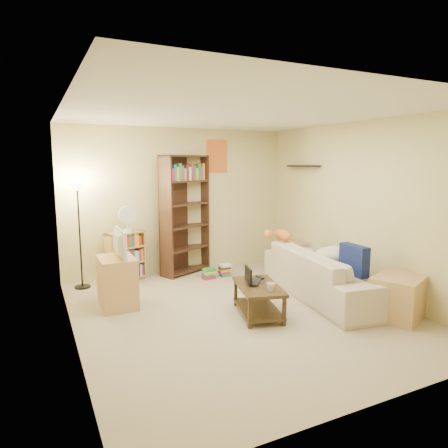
{
  "coord_description": "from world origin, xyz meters",
  "views": [
    {
      "loc": [
        -2.33,
        -4.35,
        1.9
      ],
      "look_at": [
        0.09,
        0.65,
        1.05
      ],
      "focal_mm": 32.0,
      "sensor_mm": 36.0,
      "label": 1
    }
  ],
  "objects_px": {
    "coffee_table": "(258,296)",
    "end_cabinet": "(398,297)",
    "television": "(116,244)",
    "laptop": "(258,282)",
    "tabby_cat": "(280,235)",
    "tall_bookshelf": "(185,212)",
    "sofa": "(325,273)",
    "side_table": "(289,257)",
    "mug": "(271,287)",
    "tv_stand": "(117,282)",
    "floor_lamp": "(78,205)",
    "desk_fan": "(127,218)",
    "short_bookshelf": "(126,256)"
  },
  "relations": [
    {
      "from": "desk_fan",
      "to": "laptop",
      "type": "bearing_deg",
      "value": -61.77
    },
    {
      "from": "tv_stand",
      "to": "mug",
      "type": "bearing_deg",
      "value": -40.5
    },
    {
      "from": "sofa",
      "to": "tall_bookshelf",
      "type": "bearing_deg",
      "value": 41.9
    },
    {
      "from": "television",
      "to": "tv_stand",
      "type": "bearing_deg",
      "value": 0.0
    },
    {
      "from": "end_cabinet",
      "to": "coffee_table",
      "type": "bearing_deg",
      "value": 150.81
    },
    {
      "from": "floor_lamp",
      "to": "television",
      "type": "bearing_deg",
      "value": -72.57
    },
    {
      "from": "coffee_table",
      "to": "floor_lamp",
      "type": "bearing_deg",
      "value": 146.24
    },
    {
      "from": "television",
      "to": "laptop",
      "type": "bearing_deg",
      "value": -122.49
    },
    {
      "from": "tabby_cat",
      "to": "desk_fan",
      "type": "bearing_deg",
      "value": 153.64
    },
    {
      "from": "sofa",
      "to": "tabby_cat",
      "type": "bearing_deg",
      "value": 18.61
    },
    {
      "from": "tv_stand",
      "to": "television",
      "type": "bearing_deg",
      "value": 0.0
    },
    {
      "from": "tv_stand",
      "to": "laptop",
      "type": "bearing_deg",
      "value": -32.49
    },
    {
      "from": "sofa",
      "to": "television",
      "type": "xyz_separation_m",
      "value": [
        -2.76,
        0.88,
        0.52
      ]
    },
    {
      "from": "tv_stand",
      "to": "side_table",
      "type": "xyz_separation_m",
      "value": [
        3.09,
        0.49,
        -0.08
      ]
    },
    {
      "from": "sofa",
      "to": "tall_bookshelf",
      "type": "relative_size",
      "value": 1.19
    },
    {
      "from": "sofa",
      "to": "tabby_cat",
      "type": "xyz_separation_m",
      "value": [
        -0.17,
        0.92,
        0.43
      ]
    },
    {
      "from": "coffee_table",
      "to": "end_cabinet",
      "type": "xyz_separation_m",
      "value": [
        1.49,
        -0.83,
        0.02
      ]
    },
    {
      "from": "end_cabinet",
      "to": "short_bookshelf",
      "type": "bearing_deg",
      "value": 130.77
    },
    {
      "from": "tabby_cat",
      "to": "television",
      "type": "xyz_separation_m",
      "value": [
        -2.59,
        -0.04,
        0.09
      ]
    },
    {
      "from": "tabby_cat",
      "to": "television",
      "type": "relative_size",
      "value": 0.82
    },
    {
      "from": "floor_lamp",
      "to": "side_table",
      "type": "distance_m",
      "value": 3.62
    },
    {
      "from": "sofa",
      "to": "end_cabinet",
      "type": "bearing_deg",
      "value": -157.44
    },
    {
      "from": "laptop",
      "to": "tv_stand",
      "type": "distance_m",
      "value": 1.87
    },
    {
      "from": "desk_fan",
      "to": "floor_lamp",
      "type": "distance_m",
      "value": 0.78
    },
    {
      "from": "mug",
      "to": "tv_stand",
      "type": "bearing_deg",
      "value": 138.69
    },
    {
      "from": "tv_stand",
      "to": "end_cabinet",
      "type": "xyz_separation_m",
      "value": [
        3.02,
        -1.92,
        -0.07
      ]
    },
    {
      "from": "tabby_cat",
      "to": "end_cabinet",
      "type": "relative_size",
      "value": 0.85
    },
    {
      "from": "mug",
      "to": "floor_lamp",
      "type": "bearing_deg",
      "value": 127.83
    },
    {
      "from": "side_table",
      "to": "coffee_table",
      "type": "bearing_deg",
      "value": -134.67
    },
    {
      "from": "side_table",
      "to": "mug",
      "type": "bearing_deg",
      "value": -130.0
    },
    {
      "from": "sofa",
      "to": "television",
      "type": "bearing_deg",
      "value": 80.64
    },
    {
      "from": "sofa",
      "to": "mug",
      "type": "relative_size",
      "value": 18.95
    },
    {
      "from": "coffee_table",
      "to": "end_cabinet",
      "type": "height_order",
      "value": "end_cabinet"
    },
    {
      "from": "sofa",
      "to": "short_bookshelf",
      "type": "xyz_separation_m",
      "value": [
        -2.4,
        2.05,
        0.06
      ]
    },
    {
      "from": "short_bookshelf",
      "to": "floor_lamp",
      "type": "bearing_deg",
      "value": 170.49
    },
    {
      "from": "tv_stand",
      "to": "television",
      "type": "relative_size",
      "value": 1.03
    },
    {
      "from": "side_table",
      "to": "laptop",
      "type": "bearing_deg",
      "value": -135.31
    },
    {
      "from": "floor_lamp",
      "to": "side_table",
      "type": "height_order",
      "value": "floor_lamp"
    },
    {
      "from": "tabby_cat",
      "to": "desk_fan",
      "type": "distance_m",
      "value": 2.46
    },
    {
      "from": "television",
      "to": "tabby_cat",
      "type": "bearing_deg",
      "value": -88.34
    },
    {
      "from": "sofa",
      "to": "short_bookshelf",
      "type": "bearing_deg",
      "value": 57.88
    },
    {
      "from": "tv_stand",
      "to": "desk_fan",
      "type": "bearing_deg",
      "value": 70.87
    },
    {
      "from": "side_table",
      "to": "end_cabinet",
      "type": "relative_size",
      "value": 0.82
    },
    {
      "from": "tv_stand",
      "to": "short_bookshelf",
      "type": "xyz_separation_m",
      "value": [
        0.36,
        1.16,
        0.06
      ]
    },
    {
      "from": "television",
      "to": "tall_bookshelf",
      "type": "relative_size",
      "value": 0.32
    },
    {
      "from": "mug",
      "to": "end_cabinet",
      "type": "xyz_separation_m",
      "value": [
        1.48,
        -0.57,
        -0.18
      ]
    },
    {
      "from": "laptop",
      "to": "side_table",
      "type": "relative_size",
      "value": 0.73
    },
    {
      "from": "mug",
      "to": "tall_bookshelf",
      "type": "xyz_separation_m",
      "value": [
        -0.14,
        2.53,
        0.63
      ]
    },
    {
      "from": "tabby_cat",
      "to": "coffee_table",
      "type": "bearing_deg",
      "value": -133.33
    },
    {
      "from": "desk_fan",
      "to": "television",
      "type": "bearing_deg",
      "value": -109.94
    }
  ]
}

